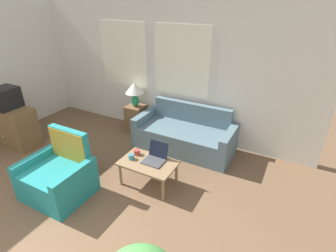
{
  "coord_description": "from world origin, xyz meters",
  "views": [
    {
      "loc": [
        2.65,
        -0.46,
        2.67
      ],
      "look_at": [
        0.87,
        2.88,
        0.75
      ],
      "focal_mm": 28.0,
      "sensor_mm": 36.0,
      "label": 1
    }
  ],
  "objects": [
    {
      "name": "wall_back",
      "position": [
        -0.0,
        3.98,
        1.31
      ],
      "size": [
        6.34,
        0.06,
        2.6
      ],
      "color": "silver",
      "rests_on": "ground_plane"
    },
    {
      "name": "cup_navy",
      "position": [
        0.58,
        2.23,
        0.44
      ],
      "size": [
        0.09,
        0.09,
        0.08
      ],
      "color": "teal",
      "rests_on": "coffee_table"
    },
    {
      "name": "couch",
      "position": [
        0.89,
        3.55,
        0.26
      ],
      "size": [
        1.85,
        0.82,
        0.81
      ],
      "color": "slate",
      "rests_on": "ground_plane"
    },
    {
      "name": "television",
      "position": [
        -2.13,
        2.11,
        0.96
      ],
      "size": [
        0.41,
        0.45,
        0.38
      ],
      "color": "black",
      "rests_on": "tv_dresser"
    },
    {
      "name": "laptop",
      "position": [
        0.92,
        2.38,
        0.46
      ],
      "size": [
        0.31,
        0.32,
        0.26
      ],
      "color": "#47474C",
      "rests_on": "coffee_table"
    },
    {
      "name": "side_table",
      "position": [
        -0.34,
        3.69,
        0.28
      ],
      "size": [
        0.36,
        0.36,
        0.57
      ],
      "color": "brown",
      "rests_on": "ground_plane"
    },
    {
      "name": "cup_yellow",
      "position": [
        0.58,
        2.38,
        0.44
      ],
      "size": [
        0.1,
        0.1,
        0.08
      ],
      "color": "#B23D38",
      "rests_on": "coffee_table"
    },
    {
      "name": "armchair",
      "position": [
        -0.19,
        1.5,
        0.28
      ],
      "size": [
        0.89,
        0.77,
        0.94
      ],
      "color": "teal",
      "rests_on": "ground_plane"
    },
    {
      "name": "tv_dresser",
      "position": [
        -2.13,
        2.11,
        0.38
      ],
      "size": [
        0.99,
        0.48,
        0.76
      ],
      "color": "brown",
      "rests_on": "ground_plane"
    },
    {
      "name": "table_lamp",
      "position": [
        -0.34,
        3.69,
        0.92
      ],
      "size": [
        0.38,
        0.38,
        0.51
      ],
      "color": "#1E8451",
      "rests_on": "side_table"
    },
    {
      "name": "coffee_table",
      "position": [
        0.85,
        2.28,
        0.35
      ],
      "size": [
        0.85,
        0.53,
        0.4
      ],
      "color": "#8E704C",
      "rests_on": "ground_plane"
    }
  ]
}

